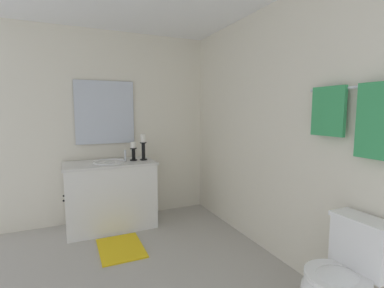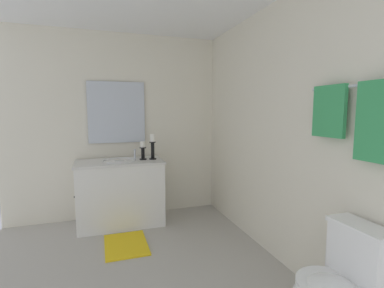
# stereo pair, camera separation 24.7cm
# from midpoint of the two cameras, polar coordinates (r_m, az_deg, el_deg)

# --- Properties ---
(floor) EXTENTS (3.13, 2.80, 0.02)m
(floor) POSITION_cam_midpoint_polar(r_m,az_deg,el_deg) (2.72, -14.76, -25.56)
(floor) COLOR #B2ADA3
(floor) RESTS_ON ground
(wall_back) EXTENTS (3.13, 0.04, 2.45)m
(wall_back) POSITION_cam_midpoint_polar(r_m,az_deg,el_deg) (2.88, 13.09, 2.37)
(wall_back) COLOR silver
(wall_back) RESTS_ON ground
(wall_left) EXTENTS (0.04, 2.80, 2.45)m
(wall_left) POSITION_cam_midpoint_polar(r_m,az_deg,el_deg) (3.87, -19.13, 3.24)
(wall_left) COLOR silver
(wall_left) RESTS_ON ground
(vanity_cabinet) EXTENTS (0.58, 1.07, 0.82)m
(vanity_cabinet) POSITION_cam_midpoint_polar(r_m,az_deg,el_deg) (3.68, -18.05, -9.79)
(vanity_cabinet) COLOR white
(vanity_cabinet) RESTS_ON ground
(sink_basin) EXTENTS (0.40, 0.40, 0.24)m
(sink_basin) POSITION_cam_midpoint_polar(r_m,az_deg,el_deg) (3.60, -18.25, -4.14)
(sink_basin) COLOR white
(sink_basin) RESTS_ON vanity_cabinet
(mirror) EXTENTS (0.02, 0.73, 0.80)m
(mirror) POSITION_cam_midpoint_polar(r_m,az_deg,el_deg) (3.82, -19.06, 6.07)
(mirror) COLOR silver
(candle_holder_tall) EXTENTS (0.09, 0.09, 0.33)m
(candle_holder_tall) POSITION_cam_midpoint_polar(r_m,az_deg,el_deg) (3.62, -11.80, -0.47)
(candle_holder_tall) COLOR black
(candle_holder_tall) RESTS_ON vanity_cabinet
(candle_holder_short) EXTENTS (0.09, 0.09, 0.23)m
(candle_holder_short) POSITION_cam_midpoint_polar(r_m,az_deg,el_deg) (3.61, -13.75, -1.39)
(candle_holder_short) COLOR black
(candle_holder_short) RESTS_ON vanity_cabinet
(toilet) EXTENTS (0.39, 0.54, 0.75)m
(toilet) POSITION_cam_midpoint_polar(r_m,az_deg,el_deg) (2.15, 25.40, -23.69)
(toilet) COLOR white
(toilet) RESTS_ON ground
(towel_bar) EXTENTS (0.73, 0.02, 0.02)m
(towel_bar) POSITION_cam_midpoint_polar(r_m,az_deg,el_deg) (2.16, 27.31, 10.24)
(towel_bar) COLOR silver
(towel_near_vanity) EXTENTS (0.28, 0.03, 0.37)m
(towel_near_vanity) POSITION_cam_midpoint_polar(r_m,az_deg,el_deg) (2.26, 23.16, 6.12)
(towel_near_vanity) COLOR #389E59
(towel_near_vanity) RESTS_ON towel_bar
(towel_center) EXTENTS (0.27, 0.03, 0.48)m
(towel_center) POSITION_cam_midpoint_polar(r_m,az_deg,el_deg) (2.03, 30.70, 4.04)
(towel_center) COLOR #389E59
(towel_center) RESTS_ON towel_bar
(bath_mat) EXTENTS (0.60, 0.44, 0.02)m
(bath_mat) POSITION_cam_midpoint_polar(r_m,az_deg,el_deg) (3.25, -16.51, -19.63)
(bath_mat) COLOR yellow
(bath_mat) RESTS_ON ground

